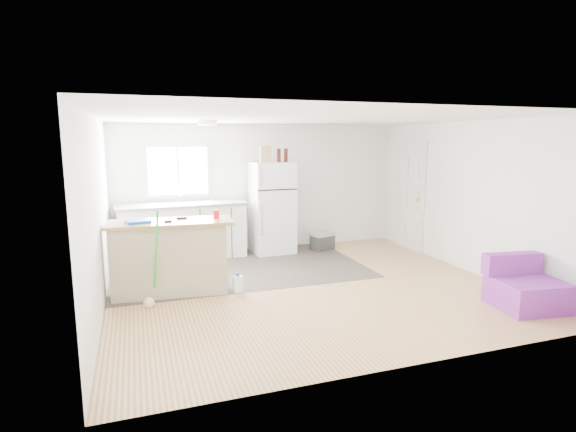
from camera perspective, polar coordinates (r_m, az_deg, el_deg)
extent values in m
cube|color=#9E6742|center=(6.62, 2.51, -8.91)|extent=(5.50, 5.00, 0.01)
cube|color=white|center=(6.28, 2.67, 12.37)|extent=(5.50, 5.00, 0.01)
cube|color=white|center=(8.70, -3.46, 3.67)|extent=(5.50, 0.01, 2.40)
cube|color=white|center=(4.15, 15.34, -3.19)|extent=(5.50, 0.01, 2.40)
cube|color=white|center=(5.92, -23.01, 0.14)|extent=(0.01, 5.00, 2.40)
cube|color=white|center=(7.77, 21.83, 2.30)|extent=(0.01, 5.00, 2.40)
cube|color=#373029|center=(7.56, -6.16, -6.54)|extent=(4.05, 2.50, 0.00)
cube|color=white|center=(8.38, -13.79, 5.59)|extent=(1.18, 0.04, 0.98)
cube|color=white|center=(8.36, -13.77, 5.58)|extent=(1.05, 0.01, 0.85)
cube|color=white|center=(8.35, -13.77, 5.58)|extent=(0.03, 0.02, 0.85)
cube|color=white|center=(9.00, 15.19, 2.37)|extent=(0.05, 0.82, 2.03)
cube|color=white|center=(9.00, 15.25, 2.40)|extent=(0.03, 0.92, 2.10)
sphere|color=gold|center=(8.71, 16.12, 2.00)|extent=(0.07, 0.07, 0.07)
cylinder|color=white|center=(7.13, -10.21, 11.58)|extent=(0.30, 0.30, 0.07)
cube|color=white|center=(8.19, -13.23, -2.05)|extent=(2.22, 0.82, 0.96)
cube|color=slate|center=(8.11, -13.36, 1.41)|extent=(2.28, 0.87, 0.04)
cube|color=silver|center=(8.07, -13.34, 1.38)|extent=(0.63, 0.50, 0.07)
cube|color=tan|center=(6.39, -14.77, -5.30)|extent=(1.55, 0.66, 0.97)
cube|color=#A67E47|center=(6.29, -14.70, -0.79)|extent=(1.70, 0.77, 0.04)
cube|color=white|center=(8.42, -2.05, 1.07)|extent=(0.77, 0.72, 1.70)
cube|color=black|center=(8.04, -1.33, 3.35)|extent=(0.75, 0.03, 0.02)
cube|color=silver|center=(7.93, -3.39, 4.85)|extent=(0.03, 0.02, 0.31)
cube|color=silver|center=(8.02, -3.34, -0.47)|extent=(0.03, 0.02, 0.59)
cube|color=#303033|center=(8.75, 4.39, -3.36)|extent=(0.48, 0.39, 0.28)
cube|color=#9A9A9C|center=(8.71, 4.40, -2.30)|extent=(0.50, 0.41, 0.06)
cube|color=purple|center=(6.49, 28.10, -8.70)|extent=(0.88, 0.84, 0.37)
cube|color=purple|center=(6.58, 26.57, -5.41)|extent=(0.80, 0.30, 0.28)
cube|color=white|center=(6.35, -6.38, -8.60)|extent=(0.13, 0.09, 0.24)
cylinder|color=#1751A4|center=(6.31, -6.40, -7.39)|extent=(0.05, 0.05, 0.05)
cylinder|color=green|center=(6.01, -16.42, -4.77)|extent=(0.12, 0.33, 1.21)
sphere|color=beige|center=(6.06, -17.24, -10.48)|extent=(0.14, 0.14, 0.14)
cylinder|color=red|center=(6.33, -9.07, 0.23)|extent=(0.10, 0.10, 0.12)
cube|color=blue|center=(6.24, -18.55, -0.69)|extent=(0.35, 0.29, 0.04)
cube|color=black|center=(6.39, -13.35, -0.24)|extent=(0.14, 0.06, 0.03)
cube|color=black|center=(6.18, -14.99, -0.65)|extent=(0.10, 0.05, 0.03)
cube|color=#A0865B|center=(8.22, -2.91, 7.84)|extent=(0.20, 0.11, 0.30)
cylinder|color=#38120A|center=(8.27, -1.18, 7.69)|extent=(0.09, 0.09, 0.25)
cylinder|color=#38120A|center=(8.40, -0.27, 7.72)|extent=(0.08, 0.08, 0.25)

